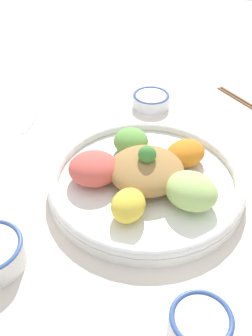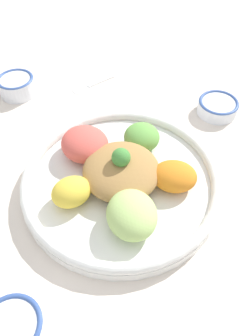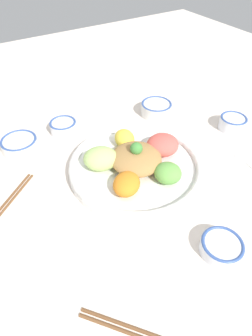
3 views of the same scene
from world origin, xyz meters
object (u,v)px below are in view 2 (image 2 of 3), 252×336
Objects in this scene: rice_bowl_blue at (218,106)px; rice_bowl_plain at (13,329)px; salad_platter at (121,177)px; sauce_bowl_dark at (17,85)px; serving_spoon_main at (88,86)px.

rice_bowl_plain is at bearing 11.22° from rice_bowl_blue.
salad_platter is 4.31× the size of rice_bowl_plain.
salad_platter is at bearing -160.14° from rice_bowl_plain.
salad_platter is 4.26× the size of sauce_bowl_dark.
rice_bowl_blue is 1.06× the size of rice_bowl_plain.
rice_bowl_plain reaches higher than serving_spoon_main.
serving_spoon_main is (-0.42, -0.39, -0.02)m from rice_bowl_plain.
serving_spoon_main is at bearing 147.80° from sauce_bowl_dark.
salad_platter reaches higher than rice_bowl_plain.
sauce_bowl_dark is (0.31, -0.37, 0.01)m from rice_bowl_blue.
sauce_bowl_dark is at bearing -49.97° from rice_bowl_blue.
salad_platter reaches higher than serving_spoon_main.
rice_bowl_plain is at bearing 60.35° from sauce_bowl_dark.
rice_bowl_blue is at bearing 130.03° from sauce_bowl_dark.
salad_platter is at bearing 2.95° from rice_bowl_blue.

